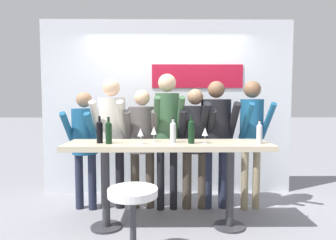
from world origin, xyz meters
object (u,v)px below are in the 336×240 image
(wine_glass_1, at_px, (141,133))
(wine_glass_2, at_px, (154,131))
(person_center_right, at_px, (195,136))
(person_right, at_px, (216,131))
(wine_bottle_3, at_px, (173,131))
(person_left, at_px, (112,129))
(wine_bottle_1, at_px, (109,132))
(bar_stool, at_px, (133,212))
(person_center_left, at_px, (142,136))
(wine_bottle_0, at_px, (100,131))
(person_center, at_px, (167,125))
(wine_bottle_4, at_px, (191,130))
(tasting_table, at_px, (168,156))
(wine_glass_0, at_px, (205,132))
(person_far_right, at_px, (252,129))
(wine_bottle_2, at_px, (259,133))
(person_far_left, at_px, (85,137))

(wine_glass_1, xyz_separation_m, wine_glass_2, (0.14, 0.16, 0.00))
(person_center_right, xyz_separation_m, person_right, (0.28, 0.02, 0.07))
(wine_bottle_3, bearing_deg, person_left, 141.26)
(wine_bottle_1, bearing_deg, wine_glass_2, 16.49)
(bar_stool, height_order, wine_glass_1, wine_glass_1)
(person_center_left, bearing_deg, wine_bottle_0, -123.55)
(person_left, height_order, wine_bottle_3, person_left)
(wine_bottle_1, bearing_deg, person_center, 45.27)
(wine_bottle_4, bearing_deg, tasting_table, 164.37)
(wine_glass_0, height_order, wine_glass_2, same)
(wine_bottle_0, distance_m, wine_glass_2, 0.61)
(wine_bottle_0, bearing_deg, person_center, 38.30)
(person_center_right, bearing_deg, bar_stool, -119.41)
(person_left, bearing_deg, person_center, -3.03)
(person_center_left, distance_m, person_far_right, 1.47)
(person_left, height_order, person_center_right, person_left)
(tasting_table, xyz_separation_m, person_right, (0.65, 0.62, 0.22))
(bar_stool, relative_size, person_center, 0.37)
(wine_bottle_1, distance_m, wine_bottle_2, 1.67)
(person_center, relative_size, wine_bottle_0, 5.96)
(tasting_table, bearing_deg, person_right, 43.48)
(person_center, relative_size, wine_glass_0, 10.28)
(tasting_table, distance_m, wine_glass_2, 0.33)
(wine_bottle_4, xyz_separation_m, wine_glass_1, (-0.56, -0.03, -0.02))
(person_far_left, distance_m, wine_bottle_2, 2.23)
(wine_bottle_0, xyz_separation_m, wine_glass_2, (0.60, 0.09, -0.01))
(person_center, xyz_separation_m, wine_bottle_0, (-0.76, -0.60, -0.02))
(person_center, height_order, person_far_right, person_center)
(wine_bottle_0, xyz_separation_m, wine_glass_1, (0.46, -0.07, -0.01))
(wine_bottle_4, relative_size, wine_glass_1, 1.79)
(bar_stool, distance_m, person_far_left, 1.60)
(person_left, relative_size, wine_bottle_1, 5.91)
(tasting_table, distance_m, wine_bottle_3, 0.29)
(person_left, xyz_separation_m, wine_bottle_3, (0.81, -0.65, 0.04))
(person_left, xyz_separation_m, wine_glass_2, (0.59, -0.58, 0.03))
(wine_bottle_4, bearing_deg, person_far_left, 154.00)
(person_center_left, bearing_deg, wine_glass_1, -88.08)
(bar_stool, distance_m, wine_glass_0, 1.18)
(bar_stool, relative_size, person_far_left, 0.43)
(bar_stool, relative_size, person_center_left, 0.42)
(wine_glass_2, bearing_deg, person_center, 72.95)
(wine_bottle_0, bearing_deg, person_right, 24.68)
(person_far_left, bearing_deg, person_center, 7.48)
(person_far_right, xyz_separation_m, wine_glass_2, (-1.28, -0.52, 0.03))
(person_far_left, distance_m, wine_bottle_4, 1.53)
(person_left, distance_m, person_center_left, 0.42)
(person_left, height_order, wine_glass_1, person_left)
(person_center, xyz_separation_m, wine_bottle_2, (1.02, -0.65, -0.03))
(wine_glass_1, bearing_deg, person_center_left, 93.03)
(person_center_left, xyz_separation_m, wine_glass_1, (0.04, -0.74, 0.13))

